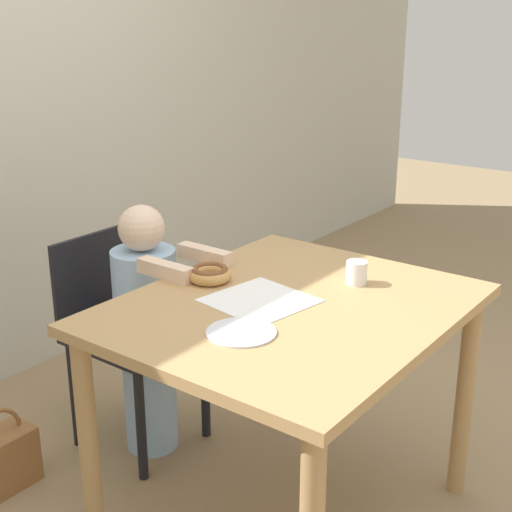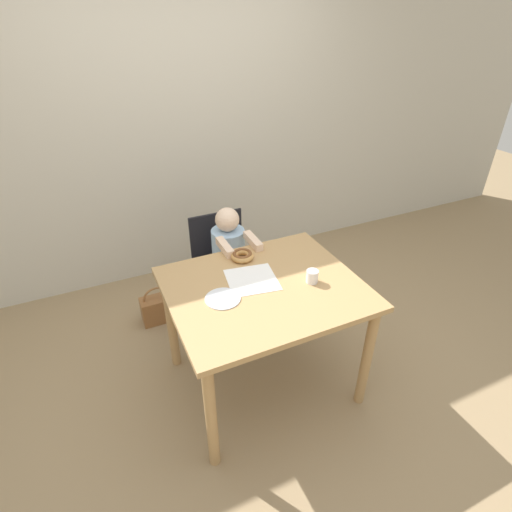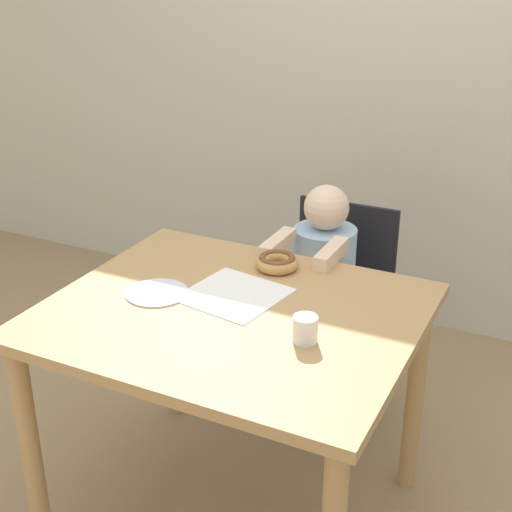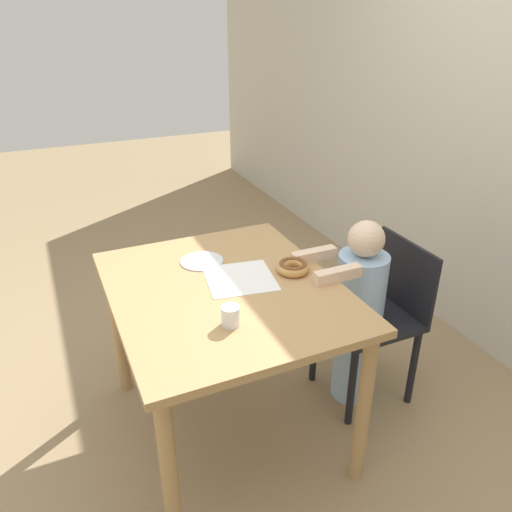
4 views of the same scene
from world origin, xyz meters
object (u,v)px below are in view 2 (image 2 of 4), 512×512
Objects in this scene: child_figure at (230,268)px; donut at (242,255)px; chair at (224,265)px; handbag at (158,308)px; cup at (312,276)px.

donut is (-0.04, -0.34, 0.31)m from child_figure.
handbag is (-0.52, 0.12, -0.34)m from chair.
donut is at bearing -94.80° from chair.
cup is at bearing -75.04° from chair.
handbag is at bearing 127.59° from cup.
donut is 1.87× the size of cup.
donut is 1.02m from handbag.
cup is at bearing -52.41° from handbag.
handbag is 1.42m from cup.
handbag is (-0.52, 0.24, -0.38)m from child_figure.
child_figure reaches higher than handbag.
child_figure is 0.69m from handbag.
donut is (-0.04, -0.46, 0.35)m from chair.
child_figure is at bearing 107.19° from cup.
cup is (0.75, -0.97, 0.70)m from handbag.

